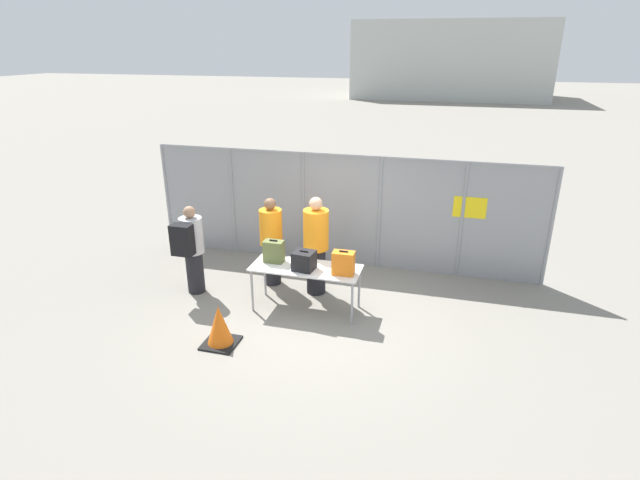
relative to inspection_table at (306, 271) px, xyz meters
name	(u,v)px	position (x,y,z in m)	size (l,w,h in m)	color
ground_plane	(312,311)	(0.12, -0.04, -0.72)	(120.00, 120.00, 0.00)	gray
fence_section	(342,208)	(0.13, 2.05, 0.47)	(7.88, 0.07, 2.27)	gray
inspection_table	(306,271)	(0.00, 0.00, 0.00)	(1.84, 0.72, 0.78)	silver
suitcase_olive	(274,251)	(-0.59, 0.08, 0.25)	(0.33, 0.21, 0.40)	#566033
suitcase_black	(304,261)	(0.00, -0.09, 0.22)	(0.37, 0.35, 0.34)	black
suitcase_orange	(343,263)	(0.66, -0.09, 0.26)	(0.35, 0.22, 0.41)	orange
traveler_hooded	(191,247)	(-2.13, 0.03, 0.18)	(0.41, 0.63, 1.64)	black
security_worker_near	(316,245)	(0.00, 0.65, 0.21)	(0.45, 0.45, 1.81)	black
security_worker_far	(271,240)	(-0.90, 0.79, 0.15)	(0.42, 0.42, 1.68)	black
utility_trailer	(374,220)	(0.52, 3.85, -0.35)	(3.39, 2.12, 0.62)	#4C6B47
distant_hangar	(451,60)	(1.10, 38.35, 2.27)	(15.32, 8.80, 5.99)	#B2B7B2
traffic_cone	(219,327)	(-0.94, -1.37, -0.42)	(0.51, 0.51, 0.64)	black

